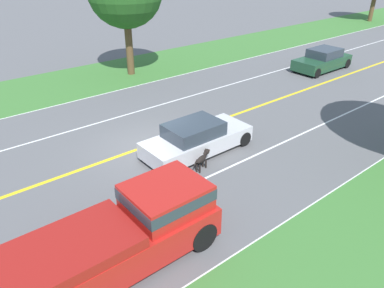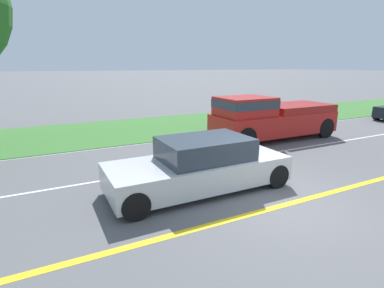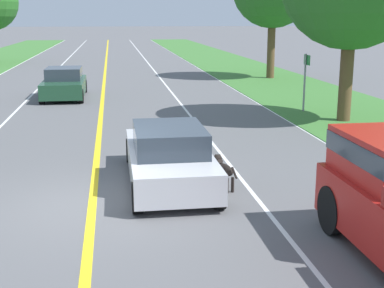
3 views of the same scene
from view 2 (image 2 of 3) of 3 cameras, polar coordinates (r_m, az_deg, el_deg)
name	(u,v)px [view 2 (image 2 of 3)]	position (r m, az deg, el deg)	size (l,w,h in m)	color
ground_plane	(284,205)	(7.46, 17.18, -11.07)	(400.00, 400.00, 0.00)	#5B5B5E
centre_divider_line	(284,205)	(7.45, 17.18, -11.04)	(0.18, 160.00, 0.01)	yellow
lane_edge_line_right	(169,140)	(13.07, -4.43, 0.68)	(0.14, 160.00, 0.01)	white
lane_dash_same_dir	(209,163)	(10.04, 3.29, -3.63)	(0.10, 160.00, 0.01)	white
grass_verge_right	(147,128)	(15.81, -8.63, 3.06)	(6.00, 160.00, 0.03)	#3D7533
ego_car	(200,166)	(7.79, 1.50, -4.19)	(1.88, 4.70, 1.37)	silver
dog	(200,157)	(9.11, 1.57, -2.44)	(0.43, 1.07, 0.76)	black
pickup_truck	(270,117)	(13.55, 14.58, 4.98)	(2.09, 5.64, 1.92)	red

